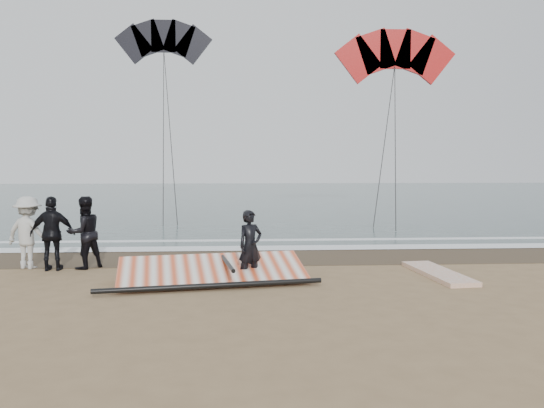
{
  "coord_description": "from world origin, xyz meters",
  "views": [
    {
      "loc": [
        -0.99,
        -10.16,
        2.6
      ],
      "look_at": [
        -0.24,
        3.0,
        1.6
      ],
      "focal_mm": 35.0,
      "sensor_mm": 36.0,
      "label": 1
    }
  ],
  "objects_px": {
    "board_cream": "(233,267)",
    "board_white": "(438,273)",
    "sail_rig": "(211,272)",
    "man_main": "(250,246)"
  },
  "relations": [
    {
      "from": "board_cream",
      "to": "board_white",
      "type": "bearing_deg",
      "value": 7.05
    },
    {
      "from": "board_white",
      "to": "board_cream",
      "type": "height_order",
      "value": "board_white"
    },
    {
      "from": "board_white",
      "to": "sail_rig",
      "type": "xyz_separation_m",
      "value": [
        -5.28,
        -0.31,
        0.14
      ]
    },
    {
      "from": "man_main",
      "to": "sail_rig",
      "type": "bearing_deg",
      "value": 144.29
    },
    {
      "from": "board_white",
      "to": "sail_rig",
      "type": "bearing_deg",
      "value": 177.62
    },
    {
      "from": "sail_rig",
      "to": "board_cream",
      "type": "bearing_deg",
      "value": 71.29
    },
    {
      "from": "man_main",
      "to": "sail_rig",
      "type": "distance_m",
      "value": 1.07
    },
    {
      "from": "man_main",
      "to": "board_white",
      "type": "xyz_separation_m",
      "value": [
        4.4,
        0.39,
        -0.74
      ]
    },
    {
      "from": "sail_rig",
      "to": "man_main",
      "type": "bearing_deg",
      "value": -5.65
    },
    {
      "from": "man_main",
      "to": "board_cream",
      "type": "height_order",
      "value": "man_main"
    }
  ]
}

